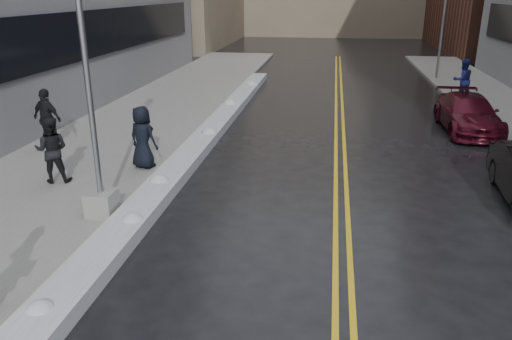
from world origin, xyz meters
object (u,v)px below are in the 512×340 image
at_px(pedestrian_b, 52,150).
at_px(pedestrian_d, 47,118).
at_px(lamppost, 92,120).
at_px(car_maroon, 468,114).
at_px(pedestrian_east, 462,80).
at_px(traffic_signal, 443,24).
at_px(pedestrian_c, 143,137).

relative_size(pedestrian_b, pedestrian_d, 0.92).
distance_m(lamppost, car_maroon, 14.82).
relative_size(pedestrian_b, pedestrian_east, 0.93).
bearing_deg(pedestrian_east, traffic_signal, -109.42).
bearing_deg(lamppost, car_maroon, 42.74).
xyz_separation_m(pedestrian_east, car_maroon, (-0.90, -5.24, -0.46)).
relative_size(pedestrian_d, car_maroon, 0.42).
bearing_deg(pedestrian_d, pedestrian_b, 140.06).
xyz_separation_m(lamppost, car_maroon, (10.80, 9.98, -1.83)).
xyz_separation_m(lamppost, pedestrian_d, (-4.19, 4.97, -1.36)).
relative_size(traffic_signal, car_maroon, 1.24).
bearing_deg(pedestrian_c, pedestrian_d, -0.96).
bearing_deg(pedestrian_b, pedestrian_east, -151.62).
height_order(pedestrian_c, pedestrian_east, pedestrian_east).
height_order(pedestrian_b, pedestrian_c, pedestrian_c).
bearing_deg(pedestrian_c, traffic_signal, -103.22).
distance_m(lamppost, traffic_signal, 24.98).
relative_size(lamppost, pedestrian_c, 3.97).
distance_m(traffic_signal, pedestrian_east, 7.14).
xyz_separation_m(pedestrian_c, pedestrian_east, (11.92, 11.76, 0.05)).
height_order(lamppost, pedestrian_c, lamppost).
bearing_deg(pedestrian_c, lamppost, 113.36).
bearing_deg(lamppost, pedestrian_c, 93.62).
bearing_deg(pedestrian_b, pedestrian_d, -73.31).
xyz_separation_m(pedestrian_b, pedestrian_d, (-1.88, 3.04, 0.08)).
bearing_deg(pedestrian_b, pedestrian_c, -158.79).
relative_size(pedestrian_east, car_maroon, 0.42).
bearing_deg(lamppost, pedestrian_d, 130.17).
xyz_separation_m(traffic_signal, car_maroon, (-1.00, -12.02, -2.70)).
xyz_separation_m(pedestrian_c, car_maroon, (11.02, 6.51, -0.41)).
relative_size(lamppost, pedestrian_b, 4.03).
bearing_deg(pedestrian_east, pedestrian_c, 25.98).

